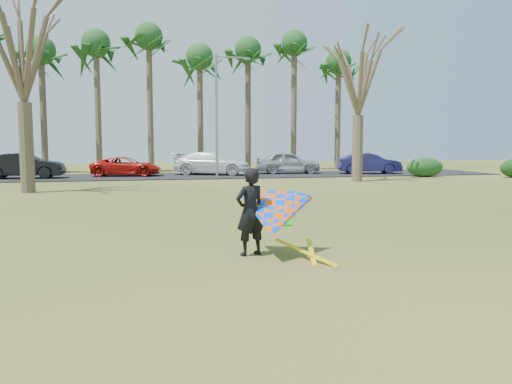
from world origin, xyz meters
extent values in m
plane|color=#284D11|center=(0.00, 0.00, 0.00)|extent=(100.00, 100.00, 0.00)
cube|color=black|center=(0.00, 25.00, 0.03)|extent=(46.00, 7.00, 0.06)
cylinder|color=#46362A|center=(-10.00, 31.00, 4.50)|extent=(0.48, 0.48, 9.00)
ellipsoid|color=#194117|center=(-10.00, 31.00, 9.30)|extent=(4.84, 4.84, 3.08)
cylinder|color=#4F412F|center=(-6.00, 31.00, 4.85)|extent=(0.48, 0.48, 9.70)
ellipsoid|color=#194418|center=(-6.00, 31.00, 10.00)|extent=(4.84, 4.84, 3.08)
cylinder|color=#4E3E2F|center=(-2.00, 31.00, 5.20)|extent=(0.48, 0.48, 10.40)
ellipsoid|color=#1A481B|center=(-2.00, 31.00, 10.70)|extent=(4.84, 4.84, 3.08)
cylinder|color=#4A3B2C|center=(2.00, 31.00, 4.50)|extent=(0.48, 0.48, 9.00)
ellipsoid|color=#1A4A1B|center=(2.00, 31.00, 9.30)|extent=(4.84, 4.84, 3.08)
cylinder|color=#473B2A|center=(6.00, 31.00, 4.85)|extent=(0.48, 0.48, 9.70)
ellipsoid|color=#17431A|center=(6.00, 31.00, 10.00)|extent=(4.84, 4.84, 3.08)
cylinder|color=#4C3F2D|center=(10.00, 31.00, 5.20)|extent=(0.48, 0.48, 10.40)
ellipsoid|color=#194217|center=(10.00, 31.00, 10.70)|extent=(4.84, 4.84, 3.08)
cylinder|color=#4E402E|center=(14.00, 31.00, 4.50)|extent=(0.48, 0.48, 9.00)
ellipsoid|color=#1D4C1B|center=(14.00, 31.00, 9.30)|extent=(4.84, 4.84, 3.08)
cylinder|color=#493D2C|center=(-8.00, 15.00, 2.10)|extent=(0.64, 0.64, 4.20)
cylinder|color=brown|center=(10.00, 18.00, 1.99)|extent=(0.64, 0.64, 3.99)
cylinder|color=gray|center=(2.00, 22.00, 4.00)|extent=(0.16, 0.16, 8.00)
cylinder|color=gray|center=(3.00, 22.00, 7.80)|extent=(2.00, 0.10, 0.10)
cube|color=gray|center=(4.00, 22.00, 7.75)|extent=(0.40, 0.18, 0.12)
ellipsoid|color=#163E16|center=(16.22, 20.63, 0.67)|extent=(2.69, 1.22, 1.35)
imported|color=black|center=(-10.15, 24.45, 0.87)|extent=(4.95, 1.88, 1.61)
imported|color=#B9140E|center=(-3.81, 25.39, 0.72)|extent=(5.00, 2.88, 1.31)
imported|color=white|center=(2.19, 25.59, 0.88)|extent=(6.06, 4.40, 1.63)
imported|color=#9DA4AA|center=(7.97, 25.80, 0.88)|extent=(4.98, 2.42, 1.64)
imported|color=#1A194B|center=(13.76, 24.17, 0.83)|extent=(4.88, 2.53, 1.53)
imported|color=black|center=(-0.62, -0.17, 0.91)|extent=(0.77, 0.64, 1.82)
cone|color=#0547FF|center=(-0.17, -0.42, 0.85)|extent=(2.13, 2.39, 2.02)
cube|color=#0CBF19|center=(-0.05, -0.50, 0.80)|extent=(0.62, 0.60, 0.24)
cube|color=yellow|center=(0.38, -0.77, 0.01)|extent=(0.85, 1.66, 0.28)
cube|color=yellow|center=(0.58, -0.57, 0.01)|extent=(0.56, 1.76, 0.22)
camera|label=1|loc=(-2.80, -10.14, 2.33)|focal=35.00mm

